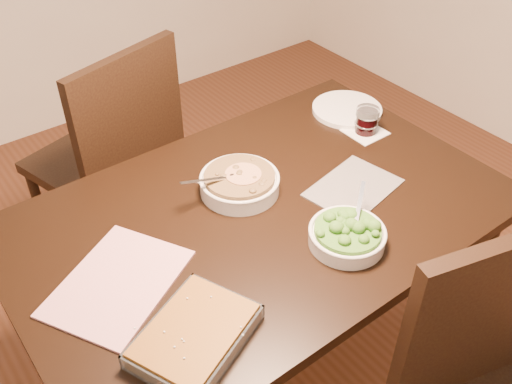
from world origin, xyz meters
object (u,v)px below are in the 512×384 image
at_px(table, 260,235).
at_px(chair_far, 115,153).
at_px(baking_dish, 195,336).
at_px(stew_bowl, 240,182).
at_px(broccoli_bowl, 347,235).
at_px(dinner_plate, 347,109).
at_px(wine_tumbler, 367,120).

distance_m(table, chair_far, 0.79).
height_order(baking_dish, chair_far, chair_far).
height_order(stew_bowl, baking_dish, stew_bowl).
distance_m(baking_dish, chair_far, 1.10).
xyz_separation_m(table, chair_far, (-0.11, 0.77, -0.10)).
height_order(table, chair_far, chair_far).
bearing_deg(stew_bowl, table, -92.49).
bearing_deg(stew_bowl, broccoli_bowl, -74.45).
relative_size(baking_dish, chair_far, 0.33).
height_order(table, baking_dish, baking_dish).
relative_size(table, chair_far, 1.40).
height_order(dinner_plate, chair_far, chair_far).
xyz_separation_m(stew_bowl, dinner_plate, (0.57, 0.13, -0.02)).
bearing_deg(chair_far, dinner_plate, 126.29).
bearing_deg(chair_far, wine_tumbler, 117.93).
height_order(wine_tumbler, dinner_plate, wine_tumbler).
bearing_deg(wine_tumbler, table, -168.79).
bearing_deg(table, dinner_plate, 22.67).
xyz_separation_m(stew_bowl, wine_tumbler, (0.53, -0.00, 0.02)).
relative_size(dinner_plate, chair_far, 0.25).
relative_size(wine_tumbler, dinner_plate, 0.36).
relative_size(stew_bowl, chair_far, 0.26).
xyz_separation_m(stew_bowl, broccoli_bowl, (0.10, -0.35, -0.00)).
relative_size(broccoli_bowl, baking_dish, 0.64).
bearing_deg(table, wine_tumbler, 11.21).
bearing_deg(chair_far, baking_dish, 59.16).
xyz_separation_m(baking_dish, dinner_plate, (0.97, 0.51, -0.02)).
xyz_separation_m(dinner_plate, chair_far, (-0.68, 0.53, -0.20)).
relative_size(table, dinner_plate, 5.65).
distance_m(broccoli_bowl, chair_far, 1.06).
bearing_deg(table, broccoli_bowl, -67.21).
height_order(stew_bowl, chair_far, chair_far).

